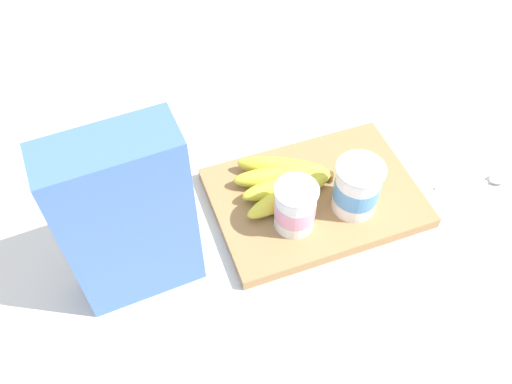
{
  "coord_description": "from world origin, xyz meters",
  "views": [
    {
      "loc": [
        0.29,
        0.49,
        0.74
      ],
      "look_at": [
        0.11,
        0.0,
        0.07
      ],
      "focal_mm": 38.08,
      "sensor_mm": 36.0,
      "label": 1
    }
  ],
  "objects_px": {
    "cereal_box": "(128,221)",
    "banana_bunch": "(286,181)",
    "yogurt_cup_back": "(295,207)",
    "cutting_board": "(315,197)",
    "yogurt_cup_front": "(357,188)",
    "spoon": "(483,181)"
  },
  "relations": [
    {
      "from": "yogurt_cup_front",
      "to": "yogurt_cup_back",
      "type": "bearing_deg",
      "value": -0.35
    },
    {
      "from": "yogurt_cup_front",
      "to": "cutting_board",
      "type": "bearing_deg",
      "value": -43.41
    },
    {
      "from": "cutting_board",
      "to": "yogurt_cup_front",
      "type": "relative_size",
      "value": 3.58
    },
    {
      "from": "yogurt_cup_back",
      "to": "banana_bunch",
      "type": "relative_size",
      "value": 0.51
    },
    {
      "from": "cereal_box",
      "to": "banana_bunch",
      "type": "relative_size",
      "value": 1.73
    },
    {
      "from": "cereal_box",
      "to": "spoon",
      "type": "height_order",
      "value": "cereal_box"
    },
    {
      "from": "cereal_box",
      "to": "spoon",
      "type": "xyz_separation_m",
      "value": [
        -0.6,
        0.02,
        -0.14
      ]
    },
    {
      "from": "cereal_box",
      "to": "yogurt_cup_front",
      "type": "distance_m",
      "value": 0.36
    },
    {
      "from": "banana_bunch",
      "to": "spoon",
      "type": "xyz_separation_m",
      "value": [
        -0.34,
        0.09,
        -0.04
      ]
    },
    {
      "from": "yogurt_cup_front",
      "to": "banana_bunch",
      "type": "distance_m",
      "value": 0.12
    },
    {
      "from": "cutting_board",
      "to": "yogurt_cup_front",
      "type": "distance_m",
      "value": 0.09
    },
    {
      "from": "yogurt_cup_front",
      "to": "banana_bunch",
      "type": "height_order",
      "value": "yogurt_cup_front"
    },
    {
      "from": "cutting_board",
      "to": "cereal_box",
      "type": "xyz_separation_m",
      "value": [
        0.3,
        0.04,
        0.14
      ]
    },
    {
      "from": "yogurt_cup_front",
      "to": "banana_bunch",
      "type": "bearing_deg",
      "value": -38.75
    },
    {
      "from": "yogurt_cup_front",
      "to": "spoon",
      "type": "relative_size",
      "value": 0.71
    },
    {
      "from": "cereal_box",
      "to": "yogurt_cup_back",
      "type": "relative_size",
      "value": 3.39
    },
    {
      "from": "cereal_box",
      "to": "spoon",
      "type": "relative_size",
      "value": 2.21
    },
    {
      "from": "banana_bunch",
      "to": "yogurt_cup_back",
      "type": "bearing_deg",
      "value": 78.74
    },
    {
      "from": "yogurt_cup_front",
      "to": "banana_bunch",
      "type": "xyz_separation_m",
      "value": [
        0.09,
        -0.07,
        -0.03
      ]
    },
    {
      "from": "spoon",
      "to": "banana_bunch",
      "type": "bearing_deg",
      "value": -15.29
    },
    {
      "from": "cereal_box",
      "to": "yogurt_cup_back",
      "type": "bearing_deg",
      "value": 176.7
    },
    {
      "from": "cutting_board",
      "to": "spoon",
      "type": "height_order",
      "value": "cutting_board"
    }
  ]
}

